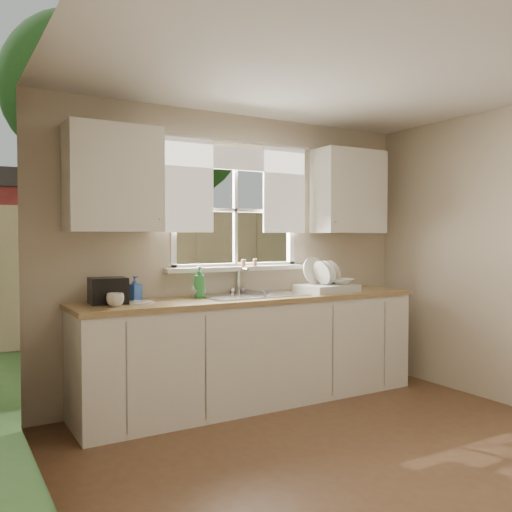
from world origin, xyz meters
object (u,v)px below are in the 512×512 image
soap_bottle_a (199,282)px  black_appliance (108,291)px  cup (115,300)px  dish_rack (326,285)px

soap_bottle_a → black_appliance: (-0.75, -0.02, -0.03)m
black_appliance → cup: bearing=-86.3°
soap_bottle_a → black_appliance: soap_bottle_a is taller
dish_rack → black_appliance: dish_rack is taller
soap_bottle_a → cup: size_ratio=2.08×
soap_bottle_a → black_appliance: 0.76m
dish_rack → soap_bottle_a: size_ratio=2.06×
soap_bottle_a → cup: 0.79m
dish_rack → black_appliance: size_ratio=1.99×
soap_bottle_a → cup: bearing=-166.5°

